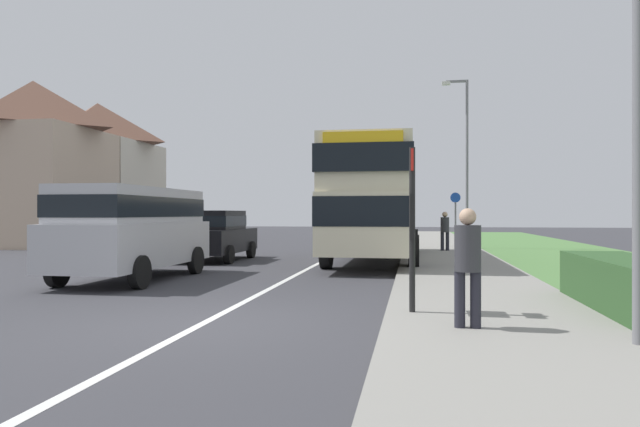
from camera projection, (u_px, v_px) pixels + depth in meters
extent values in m
plane|color=#38383D|center=(203.00, 324.00, 8.27)|extent=(120.00, 120.00, 0.00)
cube|color=silver|center=(306.00, 270.00, 16.16)|extent=(0.14, 60.00, 0.01)
cube|color=gray|center=(464.00, 278.00, 13.50)|extent=(3.20, 68.00, 0.12)
cube|color=#2D5128|center=(627.00, 287.00, 8.88)|extent=(1.10, 3.66, 0.90)
cube|color=beige|center=(376.00, 222.00, 19.00)|extent=(2.50, 9.98, 1.65)
cube|color=beige|center=(376.00, 174.00, 19.00)|extent=(2.45, 9.78, 1.55)
cube|color=black|center=(376.00, 212.00, 19.00)|extent=(2.53, 10.03, 0.76)
cube|color=black|center=(376.00, 171.00, 19.00)|extent=(2.53, 10.03, 0.72)
cube|color=gold|center=(363.00, 140.00, 14.13)|extent=(2.00, 0.08, 0.44)
cylinder|color=black|center=(349.00, 242.00, 22.26)|extent=(0.30, 1.00, 1.00)
cylinder|color=black|center=(414.00, 242.00, 21.85)|extent=(0.30, 1.00, 1.00)
cylinder|color=black|center=(326.00, 251.00, 16.50)|extent=(0.30, 1.00, 1.00)
cylinder|color=black|center=(414.00, 252.00, 16.09)|extent=(0.30, 1.00, 1.00)
cube|color=#B7B7BC|center=(134.00, 244.00, 13.72)|extent=(1.95, 5.04, 1.02)
cube|color=#B7B7BC|center=(134.00, 205.00, 13.72)|extent=(1.72, 4.64, 0.83)
cube|color=black|center=(134.00, 207.00, 13.72)|extent=(1.76, 4.68, 0.47)
cylinder|color=black|center=(129.00, 259.00, 15.42)|extent=(0.20, 0.72, 0.72)
cylinder|color=black|center=(196.00, 260.00, 15.11)|extent=(0.20, 0.72, 0.72)
cylinder|color=black|center=(57.00, 271.00, 12.34)|extent=(0.20, 0.72, 0.72)
cylinder|color=black|center=(140.00, 272.00, 12.03)|extent=(0.20, 0.72, 0.72)
cube|color=black|center=(216.00, 240.00, 19.37)|extent=(1.81, 3.99, 0.77)
cube|color=black|center=(214.00, 220.00, 19.17)|extent=(1.60, 2.19, 0.63)
cube|color=black|center=(214.00, 221.00, 19.17)|extent=(1.63, 2.21, 0.35)
cylinder|color=black|center=(204.00, 249.00, 20.73)|extent=(0.20, 0.60, 0.60)
cylinder|color=black|center=(251.00, 250.00, 20.44)|extent=(0.20, 0.60, 0.60)
cylinder|color=black|center=(176.00, 254.00, 18.29)|extent=(0.20, 0.60, 0.60)
cylinder|color=black|center=(229.00, 255.00, 18.00)|extent=(0.20, 0.60, 0.60)
cylinder|color=#23232D|center=(460.00, 304.00, 7.40)|extent=(0.14, 0.14, 0.85)
cylinder|color=#23232D|center=(476.00, 304.00, 7.37)|extent=(0.14, 0.14, 0.85)
cylinder|color=#333338|center=(468.00, 248.00, 7.38)|extent=(0.34, 0.34, 0.60)
sphere|color=tan|center=(468.00, 217.00, 7.38)|extent=(0.22, 0.22, 0.22)
cylinder|color=#23232D|center=(442.00, 243.00, 22.75)|extent=(0.14, 0.14, 0.85)
cylinder|color=#23232D|center=(447.00, 243.00, 22.71)|extent=(0.14, 0.14, 0.85)
cylinder|color=#333338|center=(445.00, 225.00, 22.73)|extent=(0.34, 0.34, 0.60)
sphere|color=tan|center=(445.00, 214.00, 22.73)|extent=(0.22, 0.22, 0.22)
cylinder|color=black|center=(412.00, 234.00, 8.57)|extent=(0.09, 0.09, 2.60)
cube|color=red|center=(412.00, 161.00, 8.57)|extent=(0.04, 0.44, 0.32)
cube|color=black|center=(412.00, 217.00, 8.59)|extent=(0.06, 0.52, 0.68)
cylinder|color=slate|center=(455.00, 226.00, 25.07)|extent=(0.08, 0.08, 2.10)
cylinder|color=blue|center=(455.00, 198.00, 25.07)|extent=(0.44, 0.03, 0.44)
cylinder|color=slate|center=(467.00, 165.00, 24.97)|extent=(0.12, 0.12, 7.46)
cube|color=slate|center=(457.00, 81.00, 25.05)|extent=(0.90, 0.10, 0.10)
cube|color=silver|center=(446.00, 83.00, 25.12)|extent=(0.36, 0.20, 0.14)
cube|color=#C1A88E|center=(33.00, 188.00, 27.85)|extent=(6.03, 5.63, 5.71)
pyramid|color=brown|center=(33.00, 105.00, 27.85)|extent=(6.03, 5.63, 2.39)
cube|color=beige|center=(97.00, 192.00, 33.51)|extent=(6.03, 5.63, 5.71)
pyramid|color=brown|center=(97.00, 123.00, 33.51)|extent=(6.03, 5.63, 2.39)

